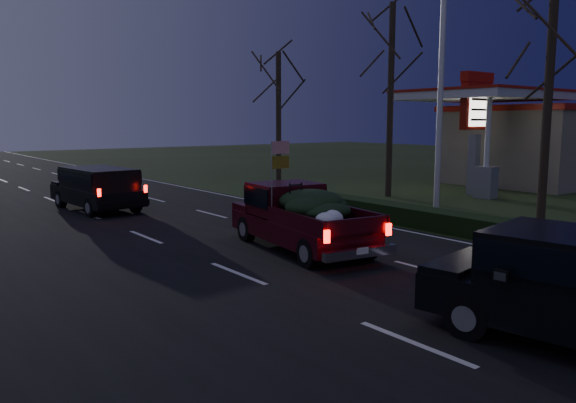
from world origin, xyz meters
TOP-DOWN VIEW (x-y plane):
  - ground at (0.00, 0.00)m, footprint 120.00×120.00m
  - road_asphalt at (0.00, 0.00)m, footprint 14.00×120.00m
  - hedge_row at (7.80, 3.00)m, footprint 1.00×10.00m
  - light_pole at (9.50, 2.00)m, footprint 0.50×0.90m
  - gas_price_pylon at (16.00, 4.99)m, footprint 2.00×0.41m
  - gas_station_building at (24.00, 6.00)m, footprint 10.00×7.00m
  - gas_canopy at (18.00, 6.00)m, footprint 7.10×6.10m
  - bare_tree_near at (11.00, -1.00)m, footprint 3.60×3.60m
  - bare_tree_mid at (12.50, 7.00)m, footprint 3.60×3.60m
  - bare_tree_far at (11.50, 14.00)m, footprint 3.60×3.60m
  - pickup_truck at (2.64, 1.05)m, footprint 2.55×5.11m
  - lead_suv at (0.66, 10.89)m, footprint 2.23×4.73m

SIDE VIEW (x-z plane):
  - ground at x=0.00m, z-range 0.00..0.00m
  - road_asphalt at x=0.00m, z-range 0.00..0.02m
  - hedge_row at x=7.80m, z-range 0.00..0.60m
  - pickup_truck at x=2.64m, z-range -0.32..2.24m
  - lead_suv at x=0.66m, z-range 0.34..1.66m
  - gas_station_building at x=24.00m, z-range 0.00..4.00m
  - gas_price_pylon at x=16.00m, z-range 0.98..6.56m
  - gas_canopy at x=18.00m, z-range 1.91..6.79m
  - bare_tree_far at x=11.50m, z-range 1.73..8.73m
  - light_pole at x=9.50m, z-range 0.90..10.06m
  - bare_tree_near at x=11.00m, z-range 1.85..9.35m
  - bare_tree_mid at x=12.50m, z-range 2.10..10.60m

